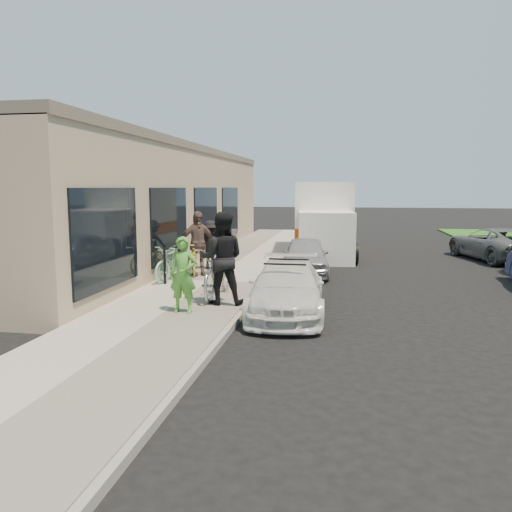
{
  "coord_description": "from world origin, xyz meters",
  "views": [
    {
      "loc": [
        1.64,
        -10.14,
        2.7
      ],
      "look_at": [
        -0.46,
        1.69,
        1.05
      ],
      "focal_mm": 35.0,
      "sensor_mm": 36.0,
      "label": 1
    }
  ],
  "objects": [
    {
      "name": "ground",
      "position": [
        0.0,
        0.0,
        0.0
      ],
      "size": [
        120.0,
        120.0,
        0.0
      ],
      "primitive_type": "plane",
      "color": "black",
      "rests_on": "ground"
    },
    {
      "name": "bike_rack",
      "position": [
        -2.94,
        2.61,
        0.74
      ],
      "size": [
        0.27,
        0.66,
        0.98
      ],
      "rotation": [
        0.0,
        0.0,
        -0.33
      ],
      "color": "black",
      "rests_on": "sidewalk"
    },
    {
      "name": "cruiser_bike_b",
      "position": [
        -2.93,
        2.93,
        0.64
      ],
      "size": [
        1.14,
        1.96,
        0.97
      ],
      "primitive_type": "imported",
      "rotation": [
        0.0,
        0.0,
        -0.29
      ],
      "color": "#84C6AC",
      "rests_on": "sidewalk"
    },
    {
      "name": "sidewalk",
      "position": [
        -2.0,
        3.0,
        0.07
      ],
      "size": [
        3.0,
        34.0,
        0.15
      ],
      "primitive_type": "cube",
      "color": "#A69F95",
      "rests_on": "ground"
    },
    {
      "name": "sandwich_board",
      "position": [
        -3.13,
        8.28,
        0.73
      ],
      "size": [
        0.76,
        0.77,
        1.12
      ],
      "rotation": [
        0.0,
        0.0,
        -0.12
      ],
      "color": "black",
      "rests_on": "sidewalk"
    },
    {
      "name": "tandem_bike",
      "position": [
        -1.25,
        1.13,
        0.74
      ],
      "size": [
        0.81,
        2.26,
        1.18
      ],
      "primitive_type": "imported",
      "rotation": [
        0.0,
        0.0,
        -0.01
      ],
      "color": "#B9B9BB",
      "rests_on": "sidewalk"
    },
    {
      "name": "bystander_b",
      "position": [
        -2.56,
        3.74,
        1.09
      ],
      "size": [
        1.16,
        1.01,
        1.88
      ],
      "primitive_type": "imported",
      "rotation": [
        0.0,
        0.0,
        0.62
      ],
      "color": "brown",
      "rests_on": "sidewalk"
    },
    {
      "name": "woman_rider",
      "position": [
        -1.59,
        -0.51,
        0.93
      ],
      "size": [
        0.59,
        0.4,
        1.57
      ],
      "primitive_type": "imported",
      "rotation": [
        0.0,
        0.0,
        -0.05
      ],
      "color": "#499531",
      "rests_on": "sidewalk"
    },
    {
      "name": "sedan_silver",
      "position": [
        0.46,
        5.32,
        0.59
      ],
      "size": [
        1.67,
        3.55,
        1.17
      ],
      "primitive_type": "imported",
      "rotation": [
        0.0,
        0.0,
        0.08
      ],
      "color": "#AAA9AF",
      "rests_on": "ground"
    },
    {
      "name": "far_car_gray",
      "position": [
        7.23,
        9.75,
        0.61
      ],
      "size": [
        3.02,
        4.73,
        1.21
      ],
      "primitive_type": "imported",
      "rotation": [
        0.0,
        0.0,
        3.39
      ],
      "color": "#585A5D",
      "rests_on": "ground"
    },
    {
      "name": "cruiser_bike_c",
      "position": [
        -2.72,
        3.93,
        0.64
      ],
      "size": [
        0.91,
        1.7,
        0.98
      ],
      "primitive_type": "imported",
      "rotation": [
        0.0,
        0.0,
        0.29
      ],
      "color": "yellow",
      "rests_on": "sidewalk"
    },
    {
      "name": "bystander_a",
      "position": [
        -2.49,
        4.94,
        0.91
      ],
      "size": [
        1.03,
        0.65,
        1.53
      ],
      "primitive_type": "imported",
      "rotation": [
        0.0,
        0.0,
        3.05
      ],
      "color": "black",
      "rests_on": "sidewalk"
    },
    {
      "name": "cruiser_bike_a",
      "position": [
        -3.11,
        2.98,
        0.61
      ],
      "size": [
        0.57,
        1.57,
        0.92
      ],
      "primitive_type": "imported",
      "rotation": [
        0.0,
        0.0,
        -0.09
      ],
      "color": "#84C6AC",
      "rests_on": "sidewalk"
    },
    {
      "name": "man_standing",
      "position": [
        -0.99,
        0.38,
        1.17
      ],
      "size": [
        1.08,
        0.89,
        2.04
      ],
      "primitive_type": "imported",
      "rotation": [
        0.0,
        0.0,
        3.27
      ],
      "color": "black",
      "rests_on": "sidewalk"
    },
    {
      "name": "sedan_white",
      "position": [
        0.45,
        0.33,
        0.56
      ],
      "size": [
        1.81,
        3.93,
        1.15
      ],
      "rotation": [
        0.0,
        0.0,
        0.07
      ],
      "color": "silver",
      "rests_on": "ground"
    },
    {
      "name": "storefront",
      "position": [
        -5.24,
        7.99,
        2.12
      ],
      "size": [
        3.6,
        20.0,
        4.22
      ],
      "color": "#C7AA8A",
      "rests_on": "ground"
    },
    {
      "name": "moving_truck",
      "position": [
        0.76,
        10.27,
        1.29
      ],
      "size": [
        2.77,
        6.11,
        2.91
      ],
      "rotation": [
        0.0,
        0.0,
        0.1
      ],
      "color": "white",
      "rests_on": "ground"
    },
    {
      "name": "curb",
      "position": [
        -0.45,
        3.0,
        0.07
      ],
      "size": [
        0.12,
        34.0,
        0.13
      ],
      "primitive_type": "cube",
      "color": "gray",
      "rests_on": "ground"
    }
  ]
}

